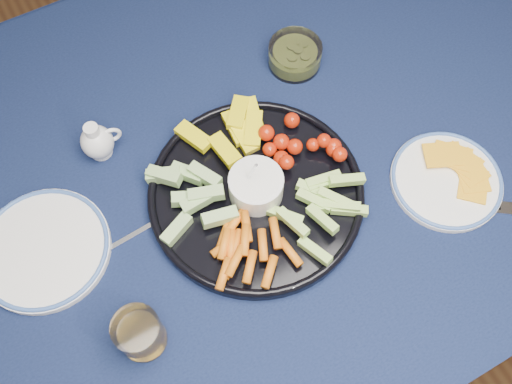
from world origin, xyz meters
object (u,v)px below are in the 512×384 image
side_plate_extra (44,249)px  cheese_plate (447,179)px  dining_table (212,191)px  pickle_bowl (295,56)px  juice_tumbler (140,334)px  creamer_pitcher (98,141)px  crudite_platter (255,192)px

side_plate_extra → cheese_plate: bearing=-18.0°
dining_table → pickle_bowl: 0.32m
juice_tumbler → dining_table: bearing=44.7°
dining_table → side_plate_extra: (-0.32, -0.01, 0.10)m
side_plate_extra → creamer_pitcher: bearing=40.8°
juice_tumbler → creamer_pitcher: bearing=78.7°
crudite_platter → cheese_plate: (0.32, -0.14, -0.01)m
creamer_pitcher → juice_tumbler: 0.37m
dining_table → crudite_platter: bearing=-62.6°
crudite_platter → side_plate_extra: (-0.37, 0.08, -0.01)m
dining_table → cheese_plate: cheese_plate is taller
creamer_pitcher → cheese_plate: (0.53, -0.36, -0.03)m
creamer_pitcher → side_plate_extra: creamer_pitcher is taller
dining_table → juice_tumbler: (-0.23, -0.23, 0.13)m
dining_table → creamer_pitcher: (-0.16, 0.13, 0.12)m
creamer_pitcher → side_plate_extra: (-0.16, -0.14, -0.03)m
pickle_bowl → cheese_plate: size_ratio=0.53×
creamer_pitcher → juice_tumbler: juice_tumbler is taller
juice_tumbler → cheese_plate: bearing=-0.3°
cheese_plate → creamer_pitcher: bearing=145.5°
cheese_plate → side_plate_extra: cheese_plate is taller
dining_table → side_plate_extra: bearing=-178.8°
creamer_pitcher → dining_table: bearing=-39.7°
creamer_pitcher → cheese_plate: bearing=-34.5°
cheese_plate → pickle_bowl: bearing=105.8°
pickle_bowl → cheese_plate: bearing=-74.2°
cheese_plate → juice_tumbler: size_ratio=2.31×
pickle_bowl → cheese_plate: pickle_bowl is taller
pickle_bowl → juice_tumbler: (-0.49, -0.37, 0.02)m
creamer_pitcher → cheese_plate: creamer_pitcher is taller
crudite_platter → side_plate_extra: crudite_platter is taller
dining_table → cheese_plate: 0.45m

